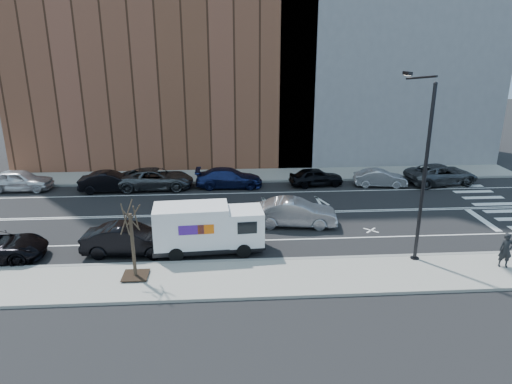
{
  "coord_description": "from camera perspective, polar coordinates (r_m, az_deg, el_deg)",
  "views": [
    {
      "loc": [
        -2.59,
        -28.04,
        10.75
      ],
      "look_at": [
        -0.68,
        0.27,
        1.4
      ],
      "focal_mm": 32.0,
      "sensor_mm": 36.0,
      "label": 1
    }
  ],
  "objects": [
    {
      "name": "far_parked_g",
      "position": [
        39.03,
        22.15,
        2.07
      ],
      "size": [
        5.93,
        3.32,
        1.56
      ],
      "primitive_type": "imported",
      "rotation": [
        0.0,
        0.0,
        1.7
      ],
      "color": "#44474B",
      "rests_on": "ground"
    },
    {
      "name": "streetlight",
      "position": [
        23.89,
        19.98,
        3.39
      ],
      "size": [
        0.44,
        4.02,
        9.34
      ],
      "color": "black",
      "rests_on": "ground"
    },
    {
      "name": "far_parked_c",
      "position": [
        35.8,
        -12.39,
        1.64
      ],
      "size": [
        5.72,
        2.75,
        1.57
      ],
      "primitive_type": "imported",
      "rotation": [
        0.0,
        0.0,
        1.6
      ],
      "color": "#43464A",
      "rests_on": "ground"
    },
    {
      "name": "far_parked_e",
      "position": [
        36.02,
        7.51,
        1.89
      ],
      "size": [
        4.33,
        2.15,
        1.42
      ],
      "primitive_type": "imported",
      "rotation": [
        0.0,
        0.0,
        1.69
      ],
      "color": "black",
      "rests_on": "ground"
    },
    {
      "name": "far_parked_d",
      "position": [
        35.39,
        -3.39,
        1.78
      ],
      "size": [
        5.19,
        2.21,
        1.49
      ],
      "primitive_type": "imported",
      "rotation": [
        0.0,
        0.0,
        1.55
      ],
      "color": "#172050",
      "rests_on": "ground"
    },
    {
      "name": "sidewalk_near",
      "position": [
        22.16,
        3.4,
        -10.61
      ],
      "size": [
        44.0,
        3.6,
        0.15
      ],
      "primitive_type": "cube",
      "color": "gray",
      "rests_on": "ground"
    },
    {
      "name": "far_parked_a",
      "position": [
        38.84,
        -27.44,
        1.31
      ],
      "size": [
        4.8,
        2.02,
        1.62
      ],
      "primitive_type": "imported",
      "rotation": [
        0.0,
        0.0,
        1.55
      ],
      "color": "silver",
      "rests_on": "ground"
    },
    {
      "name": "near_parked_rear_a",
      "position": [
        25.16,
        -15.51,
        -5.77
      ],
      "size": [
        4.99,
        2.04,
        1.61
      ],
      "primitive_type": "imported",
      "rotation": [
        0.0,
        0.0,
        1.5
      ],
      "color": "black",
      "rests_on": "ground"
    },
    {
      "name": "far_parked_b",
      "position": [
        35.98,
        -17.7,
        1.22
      ],
      "size": [
        4.62,
        1.71,
        1.51
      ],
      "primitive_type": "imported",
      "rotation": [
        0.0,
        0.0,
        1.59
      ],
      "color": "black",
      "rests_on": "ground"
    },
    {
      "name": "sidewalk_far",
      "position": [
        38.45,
        0.16,
        2.11
      ],
      "size": [
        44.0,
        3.6,
        0.15
      ],
      "primitive_type": "cube",
      "color": "gray",
      "rests_on": "ground"
    },
    {
      "name": "crosswalk",
      "position": [
        35.32,
        28.17,
        -1.72
      ],
      "size": [
        3.0,
        14.0,
        0.01
      ],
      "primitive_type": null,
      "color": "white",
      "rests_on": "ground"
    },
    {
      "name": "fedex_van",
      "position": [
        24.34,
        -6.07,
        -4.47
      ],
      "size": [
        5.95,
        2.37,
        2.66
      ],
      "rotation": [
        0.0,
        0.0,
        0.06
      ],
      "color": "black",
      "rests_on": "ground"
    },
    {
      "name": "ground",
      "position": [
        30.15,
        1.33,
        -2.66
      ],
      "size": [
        120.0,
        120.0,
        0.0
      ],
      "primitive_type": "plane",
      "color": "black",
      "rests_on": "ground"
    },
    {
      "name": "curb_far",
      "position": [
        36.72,
        0.36,
        1.35
      ],
      "size": [
        44.0,
        0.25,
        0.17
      ],
      "primitive_type": "cube",
      "color": "gray",
      "rests_on": "ground"
    },
    {
      "name": "street_tree",
      "position": [
        22.18,
        -15.07,
        -7.23
      ],
      "size": [
        1.2,
        1.2,
        3.75
      ],
      "color": "black",
      "rests_on": "ground"
    },
    {
      "name": "curb_near",
      "position": [
        23.73,
        2.86,
        -8.5
      ],
      "size": [
        44.0,
        0.25,
        0.17
      ],
      "primitive_type": "cube",
      "color": "gray",
      "rests_on": "ground"
    },
    {
      "name": "road_markings",
      "position": [
        30.14,
        1.33,
        -2.66
      ],
      "size": [
        40.0,
        8.6,
        0.01
      ],
      "primitive_type": null,
      "color": "white",
      "rests_on": "ground"
    },
    {
      "name": "bldg_concrete",
      "position": [
        46.07,
        15.62,
        20.41
      ],
      "size": [
        20.0,
        10.0,
        26.0
      ],
      "primitive_type": "cube",
      "color": "slate",
      "rests_on": "ground"
    },
    {
      "name": "far_parked_f",
      "position": [
        36.86,
        15.25,
        1.69
      ],
      "size": [
        4.16,
        1.88,
        1.32
      ],
      "primitive_type": "imported",
      "rotation": [
        0.0,
        0.0,
        1.45
      ],
      "color": "#ADADB2",
      "rests_on": "ground"
    },
    {
      "name": "driving_sedan",
      "position": [
        28.01,
        4.94,
        -2.59
      ],
      "size": [
        5.2,
        2.38,
        1.65
      ],
      "primitive_type": "imported",
      "rotation": [
        0.0,
        0.0,
        1.44
      ],
      "color": "#99999D",
      "rests_on": "ground"
    },
    {
      "name": "pedestrian",
      "position": [
        25.67,
        28.77,
        -6.4
      ],
      "size": [
        0.73,
        0.57,
        1.77
      ],
      "primitive_type": "imported",
      "rotation": [
        0.0,
        0.0,
        -0.24
      ],
      "color": "black",
      "rests_on": "sidewalk_near"
    },
    {
      "name": "bldg_brick",
      "position": [
        43.98,
        -11.5,
        18.22
      ],
      "size": [
        26.0,
        10.0,
        22.0
      ],
      "primitive_type": "cube",
      "color": "brown",
      "rests_on": "ground"
    }
  ]
}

